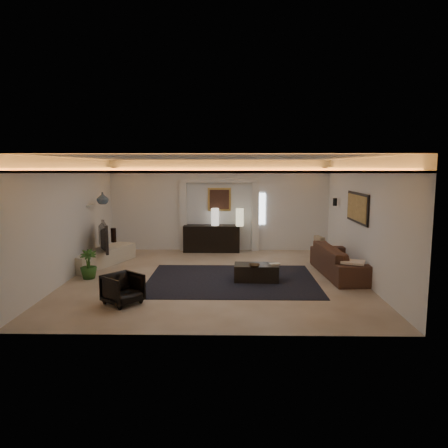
{
  "coord_description": "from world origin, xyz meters",
  "views": [
    {
      "loc": [
        0.39,
        -9.99,
        2.71
      ],
      "look_at": [
        0.2,
        0.6,
        1.25
      ],
      "focal_mm": 33.79,
      "sensor_mm": 36.0,
      "label": 1
    }
  ],
  "objects_px": {
    "armchair": "(123,289)",
    "sofa": "(342,261)",
    "console": "(212,239)",
    "coffee_table": "(256,272)"
  },
  "relations": [
    {
      "from": "console",
      "to": "armchair",
      "type": "distance_m",
      "value": 5.43
    },
    {
      "from": "coffee_table",
      "to": "console",
      "type": "bearing_deg",
      "value": 111.62
    },
    {
      "from": "armchair",
      "to": "coffee_table",
      "type": "bearing_deg",
      "value": -17.64
    },
    {
      "from": "sofa",
      "to": "coffee_table",
      "type": "xyz_separation_m",
      "value": [
        -2.17,
        -0.56,
        -0.16
      ]
    },
    {
      "from": "sofa",
      "to": "coffee_table",
      "type": "relative_size",
      "value": 2.4
    },
    {
      "from": "coffee_table",
      "to": "armchair",
      "type": "bearing_deg",
      "value": -145.31
    },
    {
      "from": "armchair",
      "to": "sofa",
      "type": "bearing_deg",
      "value": -24.99
    },
    {
      "from": "sofa",
      "to": "coffee_table",
      "type": "height_order",
      "value": "sofa"
    },
    {
      "from": "coffee_table",
      "to": "armchair",
      "type": "relative_size",
      "value": 1.56
    },
    {
      "from": "console",
      "to": "coffee_table",
      "type": "distance_m",
      "value": 3.69
    }
  ]
}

